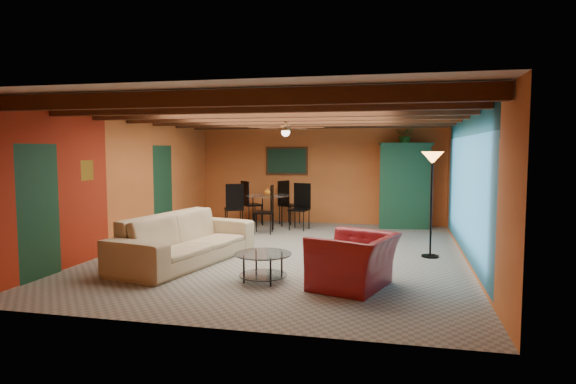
% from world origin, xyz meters
% --- Properties ---
extents(room, '(6.52, 8.01, 2.71)m').
position_xyz_m(room, '(0.00, 0.11, 2.36)').
color(room, gray).
rests_on(room, ground).
extents(sofa, '(1.71, 3.07, 0.85)m').
position_xyz_m(sofa, '(-1.52, -1.13, 0.42)').
color(sofa, tan).
rests_on(sofa, ground).
extents(armchair, '(1.34, 1.44, 0.77)m').
position_xyz_m(armchair, '(1.47, -2.04, 0.38)').
color(armchair, maroon).
rests_on(armchair, ground).
extents(coffee_table, '(0.97, 0.97, 0.44)m').
position_xyz_m(coffee_table, '(0.12, -2.00, 0.22)').
color(coffee_table, silver).
rests_on(coffee_table, ground).
extents(dining_table, '(2.53, 2.53, 1.14)m').
position_xyz_m(dining_table, '(-1.14, 2.88, 0.57)').
color(dining_table, silver).
rests_on(dining_table, ground).
extents(armoire, '(1.25, 0.74, 2.06)m').
position_xyz_m(armoire, '(2.20, 3.70, 1.03)').
color(armoire, brown).
rests_on(armoire, ground).
extents(floor_lamp, '(0.44, 0.44, 1.93)m').
position_xyz_m(floor_lamp, '(2.65, 0.28, 0.97)').
color(floor_lamp, black).
rests_on(floor_lamp, ground).
extents(ceiling_fan, '(1.50, 1.50, 0.44)m').
position_xyz_m(ceiling_fan, '(0.00, 0.00, 2.36)').
color(ceiling_fan, '#472614').
rests_on(ceiling_fan, ceiling).
extents(painting, '(1.05, 0.03, 0.65)m').
position_xyz_m(painting, '(-0.90, 3.96, 1.65)').
color(painting, black).
rests_on(painting, wall_back).
extents(potted_plant, '(0.57, 0.54, 0.51)m').
position_xyz_m(potted_plant, '(2.20, 3.70, 2.32)').
color(potted_plant, '#26661E').
rests_on(potted_plant, armoire).
extents(vase, '(0.20, 0.20, 0.18)m').
position_xyz_m(vase, '(-1.14, 2.88, 1.23)').
color(vase, orange).
rests_on(vase, dining_table).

